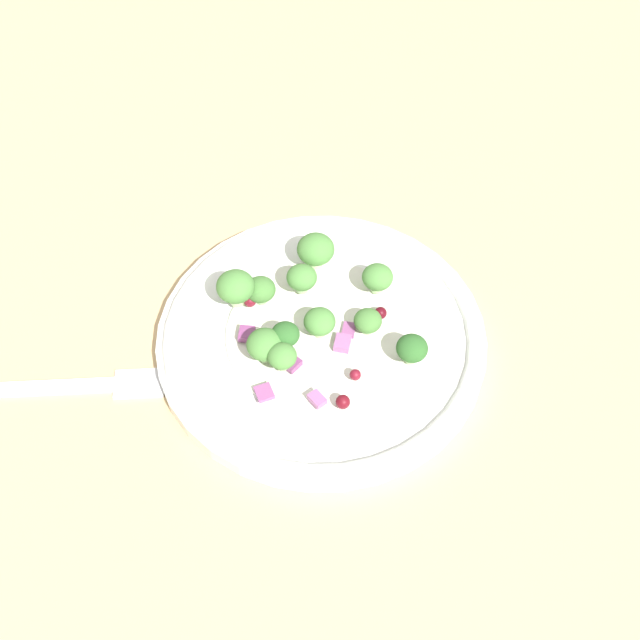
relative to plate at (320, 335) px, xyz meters
The scene contains 25 objects.
ground_plane 2.12cm from the plate, 168.30° to the right, with size 180.00×180.00×2.00cm, color tan.
plate is the anchor object (origin of this frame).
dressing_pool 0.44cm from the plate, ahead, with size 13.94×13.94×0.20cm, color white.
broccoli_floret_0 7.25cm from the plate, 52.84° to the right, with size 2.24×2.24×2.26cm.
broccoli_floret_1 5.49cm from the plate, 117.89° to the left, with size 2.23×2.23×2.26cm.
broccoli_floret_2 7.08cm from the plate, 129.58° to the left, with size 2.81×2.81×2.85cm.
broccoli_floret_3 4.99cm from the plate, 155.88° to the right, with size 2.05×2.05×2.08cm.
broccoli_floret_4 6.03cm from the plate, 11.29° to the left, with size 2.32×2.32×2.34cm.
broccoli_floret_5 5.02cm from the plate, behind, with size 2.57×2.57×2.61cm.
broccoli_floret_6 3.83cm from the plate, 29.89° to the right, with size 2.03×2.03×2.06cm.
broccoli_floret_7 2.00cm from the plate, 105.88° to the right, with size 2.29×2.29×2.32cm.
broccoli_floret_8 6.77cm from the plate, 63.23° to the left, with size 2.87×2.87×2.90cm.
broccoli_floret_9 3.69cm from the plate, behind, with size 2.03×2.03×2.05cm.
broccoli_floret_10 4.43cm from the plate, 81.27° to the left, with size 2.27×2.27×2.30cm.
cranberry_0 5.08cm from the plate, 90.07° to the right, with size 0.80×0.80×0.80cm, color maroon.
cranberry_1 5.75cm from the plate, 127.11° to the left, with size 0.91×0.91×0.91cm, color maroon.
cranberry_2 4.72cm from the plate, 14.39° to the right, with size 0.92×0.92×0.92cm, color #4C0A14.
cranberry_3 6.81cm from the plate, 106.34° to the right, with size 0.99×0.99×0.99cm, color maroon.
onion_bit_0 6.24cm from the plate, 121.58° to the right, with size 0.85×1.19×0.48cm, color #A35B93.
onion_bit_1 6.79cm from the plate, 154.29° to the right, with size 1.15×1.26×0.30cm, color #934C84.
onion_bit_2 3.88cm from the plate, 152.43° to the right, with size 1.20×1.13×0.52cm, color #843D75.
onion_bit_3 2.27cm from the plate, 69.31° to the right, with size 1.11×1.36×0.54cm, color #A35B93.
onion_bit_4 2.18cm from the plate, 31.13° to the right, with size 1.23×0.91×0.54cm, color #934C84.
onion_bit_5 5.40cm from the plate, 156.95° to the left, with size 1.11×1.20×0.51cm, color #843D75.
fork 19.58cm from the plate, 162.35° to the left, with size 17.45×9.91×0.50cm.
Camera 1 is at (-17.16, -31.65, 50.82)cm, focal length 47.53 mm.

